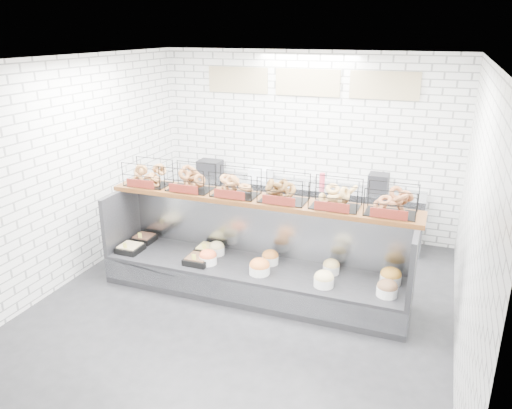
% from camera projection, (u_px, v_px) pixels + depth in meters
% --- Properties ---
extents(ground, '(5.50, 5.50, 0.00)m').
position_uv_depth(ground, '(245.00, 304.00, 6.36)').
color(ground, black).
rests_on(ground, ground).
extents(room_shell, '(5.02, 5.51, 3.01)m').
position_uv_depth(room_shell, '(262.00, 135.00, 6.20)').
color(room_shell, white).
rests_on(room_shell, ground).
extents(display_case, '(4.00, 0.90, 1.20)m').
position_uv_depth(display_case, '(255.00, 269.00, 6.55)').
color(display_case, black).
rests_on(display_case, ground).
extents(bagel_shelf, '(4.10, 0.50, 0.40)m').
position_uv_depth(bagel_shelf, '(259.00, 188.00, 6.35)').
color(bagel_shelf, '#44240E').
rests_on(bagel_shelf, display_case).
extents(prep_counter, '(4.00, 0.60, 1.20)m').
position_uv_depth(prep_counter, '(298.00, 208.00, 8.35)').
color(prep_counter, '#93969B').
rests_on(prep_counter, ground).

